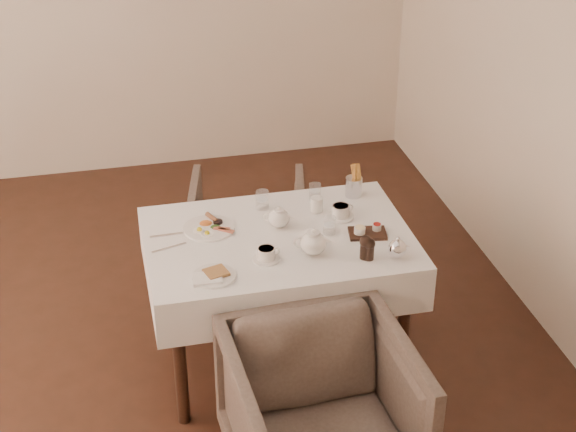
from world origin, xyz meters
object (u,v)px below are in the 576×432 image
Objects in this scene: table at (279,257)px; teapot_centre at (279,217)px; breakfast_plate at (209,227)px; armchair_far at (248,232)px; armchair_near at (321,415)px.

teapot_centre reaches higher than table.
teapot_centre reaches higher than breakfast_plate.
armchair_far is at bearing 90.34° from table.
armchair_near is 1.64m from armchair_far.
teapot_centre reaches higher than armchair_near.
teapot_centre is at bearing 76.47° from table.
breakfast_plate is at bearing 104.84° from armchair_near.
armchair_far is at bearing 66.66° from breakfast_plate.
table is at bearing 102.40° from armchair_far.
breakfast_plate is 0.34m from teapot_centre.
breakfast_plate is (-0.31, -0.67, 0.46)m from armchair_far.
teapot_centre is (0.03, -0.73, 0.51)m from armchair_far.
armchair_near is 1.02m from teapot_centre.
armchair_near is 1.16× the size of armchair_far.
table is at bearing -23.65° from breakfast_plate.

